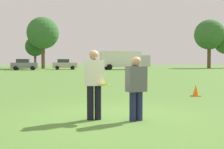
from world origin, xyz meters
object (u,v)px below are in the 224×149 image
player_thrower (94,81)px  player_defender (136,85)px  traffic_cone (196,91)px  parked_car_center (64,64)px  frisbee (104,84)px  parked_car_mid_left (24,64)px  box_truck (124,60)px

player_thrower → player_defender: (1.00, -0.25, -0.10)m
player_defender → traffic_cone: bearing=50.6°
parked_car_center → player_thrower: bearing=-86.6°
player_defender → traffic_cone: 5.47m
frisbee → parked_car_mid_left: size_ratio=0.06×
player_thrower → frisbee: bearing=-37.0°
player_thrower → frisbee: size_ratio=6.24×
player_thrower → traffic_cone: bearing=41.6°
player_thrower → frisbee: 0.30m
player_thrower → parked_car_center: parked_car_center is taller
player_thrower → traffic_cone: (4.44, 3.95, -0.73)m
frisbee → box_truck: 41.06m
parked_car_mid_left → traffic_cone: bearing=-69.4°
player_thrower → box_truck: 40.94m
player_defender → traffic_cone: (3.45, 4.20, -0.63)m
player_thrower → traffic_cone: 5.99m
frisbee → parked_car_mid_left: (-9.11, 39.57, 0.05)m
player_defender → parked_car_center: size_ratio=0.36×
traffic_cone → parked_car_mid_left: (-13.33, 35.44, 0.69)m
frisbee → box_truck: box_truck is taller
parked_car_center → box_truck: box_truck is taller
player_defender → frisbee: player_defender is taller
box_truck → parked_car_center: bearing=172.9°
player_thrower → parked_car_mid_left: 40.38m
frisbee → box_truck: (7.64, 40.34, 0.87)m
traffic_cone → parked_car_center: (-6.91, 37.50, 0.69)m
parked_car_mid_left → box_truck: box_truck is taller
parked_car_mid_left → parked_car_center: (6.41, 2.06, 0.00)m
parked_car_mid_left → box_truck: 16.79m
player_thrower → box_truck: size_ratio=0.20×
parked_car_mid_left → parked_car_center: same height
traffic_cone → parked_car_center: 38.14m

